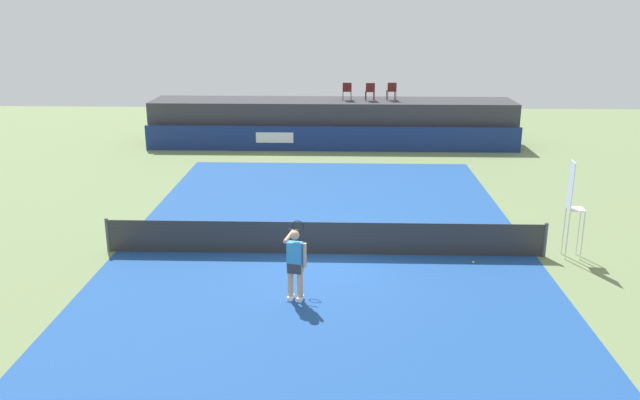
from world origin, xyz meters
TOP-DOWN VIEW (x-y plane):
  - ground_plane at (0.00, 3.00)m, footprint 48.00×48.00m
  - court_inner at (0.00, 0.00)m, footprint 12.00×22.00m
  - sponsor_wall at (-0.01, 13.50)m, footprint 18.00×0.22m
  - spectator_platform at (0.00, 15.30)m, footprint 18.00×2.80m
  - spectator_chair_far_left at (0.72, 15.19)m, footprint 0.44×0.44m
  - spectator_chair_left at (1.85, 15.11)m, footprint 0.46×0.46m
  - spectator_chair_center at (2.92, 15.30)m, footprint 0.47×0.47m
  - umpire_chair at (6.84, 0.01)m, footprint 0.47×0.47m
  - tennis_net at (0.00, 0.00)m, footprint 12.40×0.02m
  - net_post_near at (-6.20, 0.00)m, footprint 0.10×0.10m
  - net_post_far at (6.20, 0.00)m, footprint 0.10×0.10m
  - tennis_player at (-0.60, -3.01)m, footprint 0.56×1.23m
  - tennis_ball at (4.12, -0.58)m, footprint 0.07×0.07m

SIDE VIEW (x-z plane):
  - ground_plane at x=0.00m, z-range 0.00..0.00m
  - court_inner at x=0.00m, z-range 0.00..0.00m
  - tennis_ball at x=4.12m, z-range 0.00..0.07m
  - tennis_net at x=0.00m, z-range 0.00..0.95m
  - net_post_near at x=-6.20m, z-range 0.00..1.00m
  - net_post_far at x=6.20m, z-range 0.00..1.00m
  - sponsor_wall at x=-0.01m, z-range 0.00..1.20m
  - tennis_player at x=-0.60m, z-range 0.07..1.84m
  - spectator_platform at x=0.00m, z-range 0.00..2.20m
  - umpire_chair at x=6.84m, z-range 0.21..2.97m
  - spectator_chair_far_left at x=0.72m, z-range 2.25..3.14m
  - spectator_chair_left at x=1.85m, z-range 2.25..3.14m
  - spectator_chair_center at x=2.92m, z-range 2.25..3.14m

